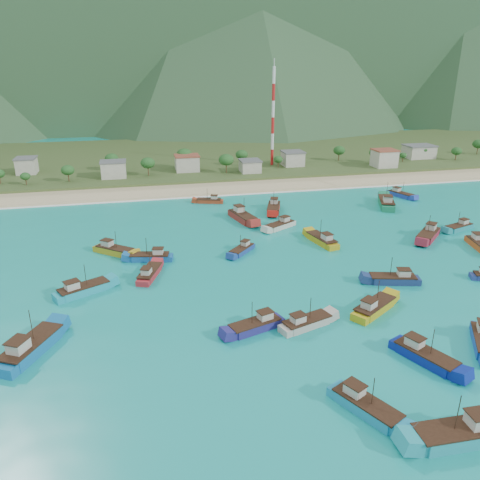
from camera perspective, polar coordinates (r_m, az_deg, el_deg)
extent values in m
plane|color=#0D8890|center=(97.70, 2.04, -5.34)|extent=(600.00, 600.00, 0.00)
cube|color=beige|center=(170.81, -4.67, 6.16)|extent=(400.00, 18.00, 1.20)
cube|color=#385123|center=(229.94, -6.89, 9.89)|extent=(400.00, 110.00, 2.40)
cube|color=white|center=(161.73, -4.19, 5.33)|extent=(400.00, 2.50, 0.08)
cube|color=#284C2D|center=(386.46, -16.77, 24.78)|extent=(800.00, 160.00, 150.00)
cone|color=#284C2D|center=(395.73, -0.60, 26.91)|extent=(280.00, 280.00, 170.00)
cube|color=beige|center=(206.16, -24.56, 8.20)|extent=(7.29, 7.96, 5.90)
cube|color=beige|center=(187.35, -15.15, 8.26)|extent=(9.12, 7.08, 5.96)
cube|color=beige|center=(193.69, -6.47, 9.25)|extent=(9.29, 7.75, 6.00)
cube|color=beige|center=(190.64, 1.24, 8.95)|extent=(7.70, 7.77, 4.46)
cube|color=beige|center=(204.23, 6.44, 9.80)|extent=(8.42, 8.12, 5.67)
cube|color=beige|center=(209.54, 17.17, 9.46)|extent=(8.98, 7.98, 6.83)
cube|color=beige|center=(235.02, 20.96, 9.99)|extent=(12.72, 9.10, 5.45)
cylinder|color=red|center=(204.69, 3.92, 10.05)|extent=(1.20, 1.20, 6.68)
cylinder|color=white|center=(203.55, 3.97, 11.89)|extent=(1.20, 1.20, 6.68)
cylinder|color=red|center=(202.62, 4.01, 13.76)|extent=(1.20, 1.20, 6.68)
cylinder|color=white|center=(201.92, 4.06, 15.64)|extent=(1.20, 1.20, 6.68)
cylinder|color=red|center=(201.43, 4.11, 17.53)|extent=(1.20, 1.20, 6.68)
cylinder|color=white|center=(201.16, 4.17, 19.43)|extent=(1.20, 1.20, 6.68)
cube|color=#B19C15|center=(90.50, 16.08, -8.04)|extent=(11.06, 8.75, 2.01)
cube|color=beige|center=(87.87, 15.47, -7.54)|extent=(3.21, 3.07, 1.63)
cylinder|color=#382114|center=(89.52, 16.49, -6.06)|extent=(0.12, 0.12, 4.52)
cube|color=teal|center=(67.24, 15.20, -19.25)|extent=(7.57, 10.81, 1.92)
cube|color=beige|center=(67.08, 13.79, -17.31)|extent=(2.81, 3.01, 1.56)
cylinder|color=#382114|center=(65.07, 15.91, -17.36)|extent=(0.12, 0.12, 4.31)
cube|color=teal|center=(141.58, 25.08, 1.30)|extent=(9.96, 5.71, 1.74)
cube|color=beige|center=(142.70, 25.62, 2.02)|extent=(2.62, 2.35, 1.41)
cylinder|color=#382114|center=(140.32, 25.13, 2.35)|extent=(0.12, 0.12, 3.91)
cube|color=#AEA89D|center=(83.38, 8.16, -10.10)|extent=(10.34, 5.87, 1.80)
cube|color=beige|center=(81.44, 7.09, -9.51)|extent=(2.71, 2.43, 1.47)
cylinder|color=#382114|center=(82.24, 8.58, -8.23)|extent=(0.12, 0.12, 4.06)
cube|color=#97341A|center=(153.96, -3.82, 4.69)|extent=(9.10, 4.94, 1.59)
cube|color=beige|center=(153.34, -3.17, 5.20)|extent=(2.35, 2.09, 1.29)
cylinder|color=#382114|center=(153.33, -4.03, 5.62)|extent=(0.12, 0.12, 3.57)
cube|color=maroon|center=(135.94, 0.36, 2.69)|extent=(6.57, 13.13, 2.29)
cube|color=beige|center=(137.52, -0.12, 3.81)|extent=(2.92, 3.33, 1.86)
cylinder|color=#382114|center=(134.21, 0.50, 4.12)|extent=(0.12, 0.12, 5.16)
cube|color=teal|center=(66.77, 25.04, -20.88)|extent=(12.44, 3.98, 2.24)
cube|color=beige|center=(66.86, 27.18, -18.96)|extent=(2.87, 2.34, 1.82)
cylinder|color=#382114|center=(64.15, 25.02, -18.57)|extent=(0.12, 0.12, 5.05)
cube|color=maroon|center=(131.16, 21.93, 0.41)|extent=(11.06, 10.70, 2.16)
cube|color=beige|center=(132.81, 22.28, 1.51)|extent=(3.46, 3.44, 1.76)
cylinder|color=#382114|center=(129.43, 22.06, 1.78)|extent=(0.12, 0.12, 4.86)
cube|color=beige|center=(130.07, 4.87, 1.66)|extent=(10.11, 7.71, 1.82)
cube|color=beige|center=(131.01, 5.49, 2.54)|extent=(2.90, 2.75, 1.48)
cylinder|color=#382114|center=(128.72, 4.74, 2.84)|extent=(0.12, 0.12, 4.10)
cube|color=gold|center=(116.21, -15.00, -1.37)|extent=(10.20, 9.15, 1.93)
cube|color=beige|center=(116.97, -15.88, -0.39)|extent=(3.10, 3.03, 1.57)
cylinder|color=#382114|center=(114.72, -14.91, 0.03)|extent=(0.12, 0.12, 4.34)
cube|color=#273EAD|center=(169.87, 19.03, 5.17)|extent=(6.17, 10.26, 1.79)
cube|color=beige|center=(170.66, 18.57, 5.86)|extent=(2.47, 2.73, 1.46)
cylinder|color=#382114|center=(168.83, 19.29, 6.07)|extent=(0.12, 0.12, 4.03)
cube|color=#0F63A0|center=(82.64, -24.02, -11.98)|extent=(9.30, 13.22, 2.35)
cube|color=beige|center=(79.89, -25.40, -11.61)|extent=(3.44, 3.69, 1.91)
cylinder|color=#382114|center=(81.23, -24.10, -9.45)|extent=(0.12, 0.12, 5.28)
cube|color=navy|center=(112.95, 0.19, -1.37)|extent=(7.83, 8.12, 1.58)
cube|color=beige|center=(113.86, 0.64, -0.40)|extent=(2.52, 2.54, 1.29)
cylinder|color=#382114|center=(111.61, 0.06, -0.22)|extent=(0.12, 0.12, 3.56)
cube|color=#14559C|center=(110.65, -10.95, -2.19)|extent=(10.36, 4.81, 1.81)
cube|color=beige|center=(109.71, -9.96, -1.40)|extent=(2.58, 2.23, 1.47)
cylinder|color=#382114|center=(109.65, -11.35, -0.77)|extent=(0.12, 0.12, 4.08)
cube|color=navy|center=(79.28, 21.71, -13.25)|extent=(7.34, 11.20, 1.97)
cube|color=beige|center=(79.25, 20.52, -11.55)|extent=(2.82, 3.06, 1.60)
cylinder|color=#382114|center=(77.36, 22.41, -11.45)|extent=(0.12, 0.12, 4.43)
cube|color=#B4471A|center=(129.86, 27.25, -0.68)|extent=(5.42, 11.07, 1.93)
cube|color=beige|center=(131.12, 26.96, 0.38)|extent=(2.44, 2.79, 1.57)
cube|color=#14704B|center=(157.08, 17.37, 4.27)|extent=(9.02, 14.13, 2.48)
cube|color=beige|center=(153.82, 17.57, 4.78)|extent=(3.51, 3.83, 2.01)
cylinder|color=#382114|center=(156.79, 17.50, 5.76)|extent=(0.12, 0.12, 5.58)
cube|color=#B29615|center=(120.69, 9.89, -0.10)|extent=(5.42, 11.37, 1.99)
cube|color=beige|center=(118.36, 10.54, 0.37)|extent=(2.47, 2.85, 1.62)
cylinder|color=#382114|center=(120.08, 9.82, 1.44)|extent=(0.12, 0.12, 4.47)
cube|color=#A6242B|center=(102.43, -10.92, -4.14)|extent=(6.13, 10.18, 1.78)
cube|color=beige|center=(100.05, -11.34, -3.77)|extent=(2.46, 2.71, 1.45)
cylinder|color=#382114|center=(101.74, -10.94, -2.53)|extent=(0.12, 0.12, 4.00)
cube|color=#1799AE|center=(98.48, -18.47, -5.87)|extent=(11.25, 8.04, 2.00)
cube|color=beige|center=(97.03, -19.81, -5.26)|extent=(3.16, 2.96, 1.63)
cylinder|color=#382114|center=(97.32, -18.35, -4.06)|extent=(0.12, 0.12, 4.51)
cube|color=navy|center=(81.62, 1.81, -10.59)|extent=(10.59, 5.97, 1.85)
cube|color=beige|center=(81.75, 3.07, -9.20)|extent=(2.77, 2.48, 1.50)
cylinder|color=#382114|center=(79.83, 1.48, -8.87)|extent=(0.12, 0.12, 4.15)
cube|color=navy|center=(102.83, 18.08, -4.70)|extent=(10.89, 5.64, 1.90)
cube|color=beige|center=(102.75, 19.33, -3.82)|extent=(2.78, 2.46, 1.54)
cylinder|color=#382114|center=(101.42, 17.95, -3.12)|extent=(0.12, 0.12, 4.27)
cube|color=red|center=(145.04, 4.11, 3.78)|extent=(7.25, 12.12, 2.12)
cube|color=beige|center=(146.78, 4.19, 4.76)|extent=(2.92, 3.22, 1.72)
cylinder|color=#382114|center=(143.44, 4.13, 5.01)|extent=(0.12, 0.12, 4.77)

